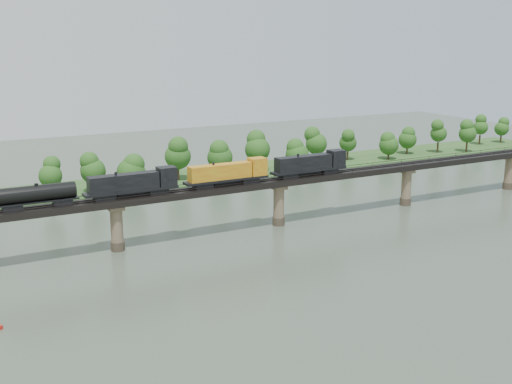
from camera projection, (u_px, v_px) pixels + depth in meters
name	position (u px, v px, depth m)	size (l,w,h in m)	color
ground	(353.00, 262.00, 130.42)	(400.00, 400.00, 0.00)	#374536
far_bank	(191.00, 179.00, 202.85)	(300.00, 24.00, 1.60)	#27491D
bridge	(279.00, 203.00, 154.77)	(236.00, 30.00, 11.50)	#473A2D
bridge_superstructure	(279.00, 178.00, 153.27)	(220.00, 4.90, 0.75)	black
far_treeline	(171.00, 159.00, 193.34)	(289.06, 17.54, 13.60)	#382619
freight_train	(197.00, 177.00, 142.86)	(82.33, 3.21, 5.67)	black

